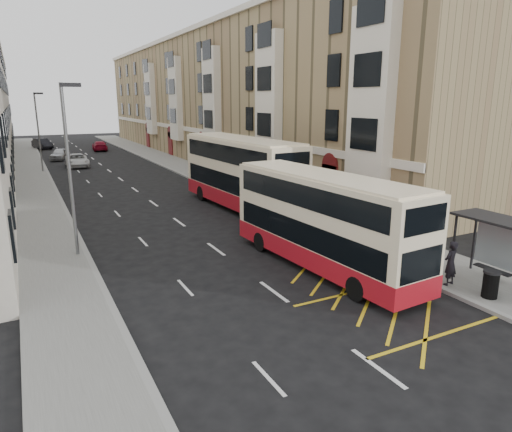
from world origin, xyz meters
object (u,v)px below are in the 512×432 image
car_silver (60,154)px  car_red (100,146)px  street_lamp_near (70,162)px  pedestrian_far (410,239)px  pedestrian_near (451,263)px  double_decker_rear (241,173)px  litter_bin (491,284)px  white_van (77,160)px  street_lamp_far (38,128)px  pedestrian_mid (426,234)px  double_decker_front (323,221)px  car_dark (42,144)px

car_silver → car_red: car_silver is taller
street_lamp_near → pedestrian_far: size_ratio=4.50×
pedestrian_near → car_red: bearing=-95.9°
double_decker_rear → litter_bin: bearing=-87.1°
white_van → street_lamp_near: bearing=-93.6°
pedestrian_near → car_red: pedestrian_near is taller
street_lamp_far → pedestrian_mid: bearing=-67.3°
pedestrian_mid → car_red: 57.01m
pedestrian_near → pedestrian_far: size_ratio=1.03×
double_decker_front → car_dark: size_ratio=2.25×
street_lamp_near → car_dark: 56.33m
double_decker_front → double_decker_rear: double_decker_rear is taller
double_decker_front → double_decker_rear: bearing=77.8°
white_van → pedestrian_far: bearing=-73.2°
pedestrian_near → pedestrian_far: pedestrian_near is taller
street_lamp_near → car_silver: size_ratio=1.86×
street_lamp_far → white_van: street_lamp_far is taller
street_lamp_near → pedestrian_mid: (15.51, -7.16, -3.69)m
pedestrian_near → white_van: size_ratio=0.35×
car_dark → double_decker_rear: bearing=-95.6°
pedestrian_mid → car_silver: pedestrian_mid is taller
white_van → car_silver: bearing=101.6°
street_lamp_near → street_lamp_far: size_ratio=1.00×
double_decker_front → car_silver: double_decker_front is taller
pedestrian_far → car_dark: size_ratio=0.37×
car_dark → pedestrian_near: bearing=-97.1°
street_lamp_near → pedestrian_near: bearing=-40.4°
double_decker_front → pedestrian_near: (3.22, -4.26, -1.12)m
double_decker_rear → pedestrian_far: size_ratio=7.02×
street_lamp_near → white_van: (3.70, 32.84, -3.91)m
white_van → car_red: bearing=75.7°
litter_bin → car_dark: 69.69m
pedestrian_far → car_red: 57.42m
double_decker_front → car_dark: 63.41m
pedestrian_far → double_decker_rear: bearing=-70.3°
pedestrian_near → car_dark: (-11.55, 67.10, -0.27)m
street_lamp_far → pedestrian_far: 40.36m
street_lamp_near → double_decker_rear: street_lamp_near is taller
street_lamp_far → pedestrian_near: 43.03m
pedestrian_near → car_dark: size_ratio=0.38×
pedestrian_mid → pedestrian_far: pedestrian_far is taller
car_silver → car_dark: (-1.27, 15.79, 0.07)m
litter_bin → pedestrian_mid: 5.82m
street_lamp_near → double_decker_front: street_lamp_near is taller
litter_bin → car_silver: bearing=101.4°
double_decker_front → car_dark: bearing=93.7°
street_lamp_far → pedestrian_mid: 40.44m
street_lamp_near → pedestrian_mid: size_ratio=5.04×
car_red → double_decker_rear: bearing=98.5°
double_decker_rear → pedestrian_mid: bearing=-74.7°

